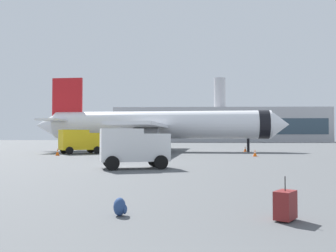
% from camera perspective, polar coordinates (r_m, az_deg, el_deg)
% --- Properties ---
extents(airplane_at_gate, '(35.77, 32.29, 10.50)m').
position_cam_1_polar(airplane_at_gate, '(49.88, -1.52, 0.12)').
color(airplane_at_gate, white).
rests_on(airplane_at_gate, ground).
extents(service_truck, '(5.21, 4.50, 2.90)m').
position_cam_1_polar(service_truck, '(44.68, -13.81, -2.25)').
color(service_truck, yellow).
rests_on(service_truck, ground).
extents(cargo_van, '(4.78, 3.32, 2.60)m').
position_cam_1_polar(cargo_van, '(23.59, -5.50, -3.24)').
color(cargo_van, white).
rests_on(cargo_van, ground).
extents(safety_cone_near, '(0.44, 0.44, 0.79)m').
position_cam_1_polar(safety_cone_near, '(41.22, -17.16, -3.97)').
color(safety_cone_near, '#F2590C').
rests_on(safety_cone_near, ground).
extents(safety_cone_mid, '(0.44, 0.44, 0.75)m').
position_cam_1_polar(safety_cone_mid, '(50.33, 12.16, -3.60)').
color(safety_cone_mid, '#F2590C').
rests_on(safety_cone_mid, ground).
extents(safety_cone_far, '(0.44, 0.44, 0.73)m').
position_cam_1_polar(safety_cone_far, '(38.80, 13.65, -4.19)').
color(safety_cone_far, '#F2590C').
rests_on(safety_cone_far, ground).
extents(rolling_suitcase, '(0.70, 0.75, 1.10)m').
position_cam_1_polar(rolling_suitcase, '(9.60, 18.13, -11.83)').
color(rolling_suitcase, maroon).
rests_on(rolling_suitcase, ground).
extents(traveller_backpack, '(0.36, 0.40, 0.48)m').
position_cam_1_polar(traveller_backpack, '(9.79, -7.61, -12.64)').
color(traveller_backpack, navy).
rests_on(traveller_backpack, ground).
extents(terminal_building, '(78.63, 20.69, 24.67)m').
position_cam_1_polar(terminal_building, '(139.42, 8.15, 0.15)').
color(terminal_building, '#B2B2B7').
rests_on(terminal_building, ground).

